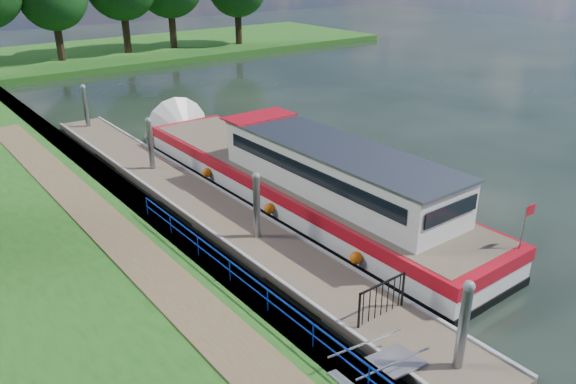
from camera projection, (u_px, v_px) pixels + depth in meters
ground at (440, 368)px, 14.91m from camera, size 160.00×160.00×0.00m
bank_edge at (123, 197)px, 24.24m from camera, size 1.10×90.00×0.78m
far_bank at (117, 52)px, 59.36m from camera, size 60.00×18.00×0.60m
footpath at (153, 270)px, 17.95m from camera, size 1.60×40.00×0.05m
blue_fence at (289, 311)px, 15.03m from camera, size 0.04×18.04×0.72m
pontoon at (198, 202)px, 24.30m from camera, size 2.50×30.00×0.56m
mooring_piles at (197, 179)px, 23.86m from camera, size 0.30×27.30×3.55m
gangway at (379, 368)px, 13.99m from camera, size 2.58×1.00×0.92m
gate_panel at (382, 294)px, 16.06m from camera, size 1.85×0.05×1.15m
barge at (289, 176)px, 24.64m from camera, size 4.36×21.15×4.78m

